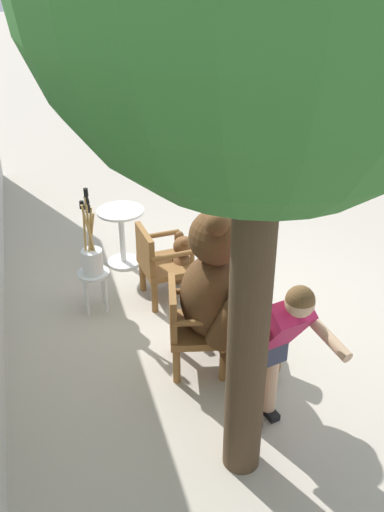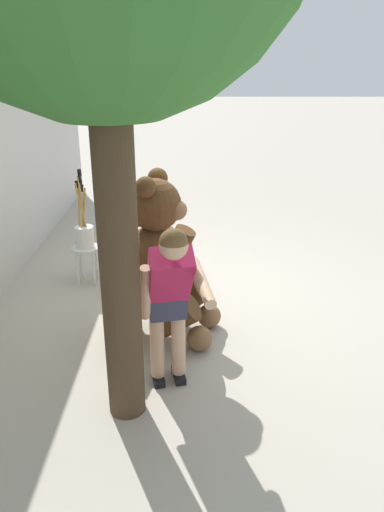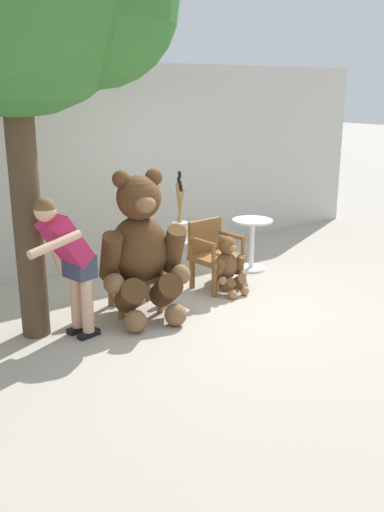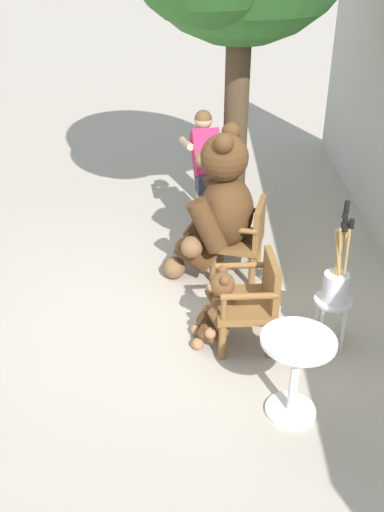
% 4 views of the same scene
% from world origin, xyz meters
% --- Properties ---
extents(ground_plane, '(60.00, 60.00, 0.00)m').
position_xyz_m(ground_plane, '(0.00, 0.00, 0.00)').
color(ground_plane, '#B2A899').
extents(wooden_chair_left, '(0.66, 0.63, 0.86)m').
position_xyz_m(wooden_chair_left, '(-0.59, 0.63, 0.46)').
color(wooden_chair_left, brown).
rests_on(wooden_chair_left, ground).
extents(wooden_chair_right, '(0.60, 0.56, 0.86)m').
position_xyz_m(wooden_chair_right, '(0.60, 0.63, 0.46)').
color(wooden_chair_right, brown).
rests_on(wooden_chair_right, ground).
extents(teddy_bear_large, '(1.02, 1.02, 1.64)m').
position_xyz_m(teddy_bear_large, '(-0.62, 0.36, 0.80)').
color(teddy_bear_large, '#4C3019').
rests_on(teddy_bear_large, ground).
extents(teddy_bear_small, '(0.45, 0.44, 0.75)m').
position_xyz_m(teddy_bear_small, '(0.61, 0.35, 0.37)').
color(teddy_bear_small, brown).
rests_on(teddy_bear_small, ground).
extents(person_visitor, '(0.78, 0.59, 1.49)m').
position_xyz_m(person_visitor, '(-1.54, 0.24, 0.90)').
color(person_visitor, black).
rests_on(person_visitor, ground).
extents(white_stool, '(0.34, 0.34, 0.46)m').
position_xyz_m(white_stool, '(0.59, 1.36, 0.36)').
color(white_stool, silver).
rests_on(white_stool, ground).
extents(brush_bucket, '(0.22, 0.22, 0.95)m').
position_xyz_m(brush_bucket, '(0.59, 1.36, 0.66)').
color(brush_bucket, white).
rests_on(brush_bucket, white_stool).
extents(round_side_table, '(0.56, 0.56, 0.72)m').
position_xyz_m(round_side_table, '(1.49, 0.89, 0.45)').
color(round_side_table, white).
rests_on(round_side_table, ground).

